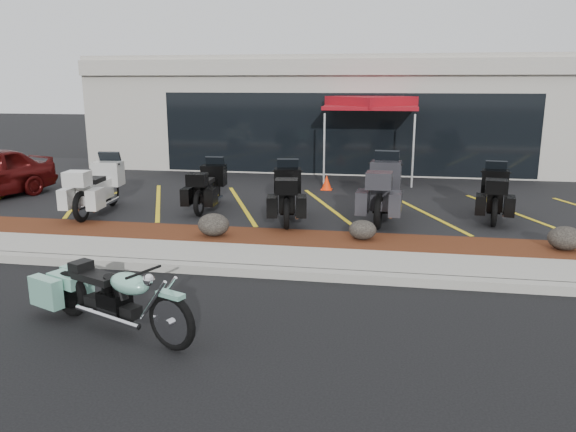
% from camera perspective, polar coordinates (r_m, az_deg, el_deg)
% --- Properties ---
extents(ground, '(90.00, 90.00, 0.00)m').
position_cam_1_polar(ground, '(8.44, 0.38, -8.37)').
color(ground, black).
rests_on(ground, ground).
extents(curb, '(24.00, 0.25, 0.15)m').
position_cam_1_polar(curb, '(9.24, 1.29, -5.89)').
color(curb, gray).
rests_on(curb, ground).
extents(sidewalk, '(24.00, 1.20, 0.15)m').
position_cam_1_polar(sidewalk, '(9.90, 1.89, -4.57)').
color(sidewalk, gray).
rests_on(sidewalk, ground).
extents(mulch_bed, '(24.00, 1.20, 0.16)m').
position_cam_1_polar(mulch_bed, '(11.04, 2.74, -2.64)').
color(mulch_bed, '#37180C').
rests_on(mulch_bed, ground).
extents(upper_lot, '(26.00, 9.60, 0.15)m').
position_cam_1_polar(upper_lot, '(16.27, 5.07, 2.56)').
color(upper_lot, black).
rests_on(upper_lot, ground).
extents(dealership_building, '(18.00, 8.16, 4.00)m').
position_cam_1_polar(dealership_building, '(22.26, 6.54, 10.46)').
color(dealership_building, '#A9A498').
rests_on(dealership_building, ground).
extents(boulder_left, '(0.63, 0.53, 0.45)m').
position_cam_1_polar(boulder_left, '(11.21, -7.57, -0.88)').
color(boulder_left, black).
rests_on(boulder_left, mulch_bed).
extents(boulder_mid, '(0.54, 0.45, 0.38)m').
position_cam_1_polar(boulder_mid, '(10.95, 7.58, -1.40)').
color(boulder_mid, black).
rests_on(boulder_mid, mulch_bed).
extents(boulder_right, '(0.61, 0.51, 0.43)m').
position_cam_1_polar(boulder_right, '(11.36, 26.33, -2.03)').
color(boulder_right, black).
rests_on(boulder_right, mulch_bed).
extents(hero_cruiser, '(2.75, 1.69, 0.95)m').
position_cam_1_polar(hero_cruiser, '(6.86, -11.76, -9.68)').
color(hero_cruiser, '#76B8A2').
rests_on(hero_cruiser, ground).
extents(touring_white, '(1.05, 2.37, 1.34)m').
position_cam_1_polar(touring_white, '(14.44, -17.55, 3.61)').
color(touring_white, silver).
rests_on(touring_white, upper_lot).
extents(touring_black_front, '(0.85, 2.06, 1.18)m').
position_cam_1_polar(touring_black_front, '(14.24, -7.40, 3.66)').
color(touring_black_front, black).
rests_on(touring_black_front, upper_lot).
extents(touring_black_mid, '(1.16, 2.29, 1.27)m').
position_cam_1_polar(touring_black_mid, '(13.09, -0.02, 3.11)').
color(touring_black_mid, black).
rests_on(touring_black_mid, upper_lot).
extents(touring_grey, '(1.14, 2.55, 1.44)m').
position_cam_1_polar(touring_grey, '(13.44, 9.92, 3.55)').
color(touring_grey, '#2D2C31').
rests_on(touring_grey, upper_lot).
extents(touring_black_rear, '(1.12, 2.19, 1.22)m').
position_cam_1_polar(touring_black_rear, '(14.00, 20.23, 2.85)').
color(touring_black_rear, black).
rests_on(touring_black_rear, upper_lot).
extents(traffic_cone, '(0.38, 0.38, 0.42)m').
position_cam_1_polar(traffic_cone, '(15.99, 3.94, 3.42)').
color(traffic_cone, '#FC3208').
rests_on(traffic_cone, upper_lot).
extents(popup_canopy, '(3.43, 3.43, 2.56)m').
position_cam_1_polar(popup_canopy, '(17.74, 8.41, 11.17)').
color(popup_canopy, silver).
rests_on(popup_canopy, upper_lot).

